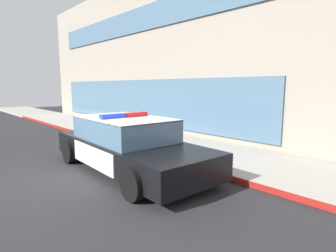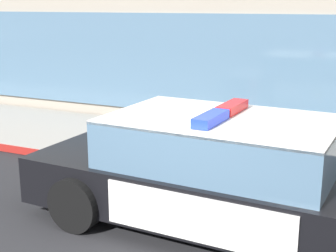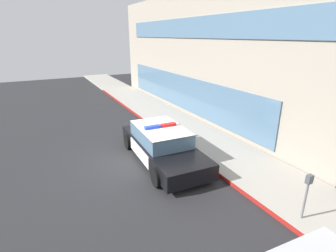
% 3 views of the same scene
% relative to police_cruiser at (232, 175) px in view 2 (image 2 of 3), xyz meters
% --- Properties ---
extents(sidewalk, '(48.00, 2.80, 0.15)m').
position_rel_police_cruiser_xyz_m(sidewalk, '(-0.50, 2.65, -0.61)').
color(sidewalk, '#A39E93').
rests_on(sidewalk, ground).
extents(curb_red_paint, '(28.80, 0.04, 0.14)m').
position_rel_police_cruiser_xyz_m(curb_red_paint, '(-0.50, 1.23, -0.61)').
color(curb_red_paint, maroon).
rests_on(curb_red_paint, ground).
extents(police_cruiser, '(5.22, 2.34, 1.49)m').
position_rel_police_cruiser_xyz_m(police_cruiser, '(0.00, 0.00, 0.00)').
color(police_cruiser, black).
rests_on(police_cruiser, ground).
extents(fire_hydrant, '(0.34, 0.39, 0.73)m').
position_rel_police_cruiser_xyz_m(fire_hydrant, '(-1.46, 1.63, -0.18)').
color(fire_hydrant, red).
rests_on(fire_hydrant, sidewalk).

